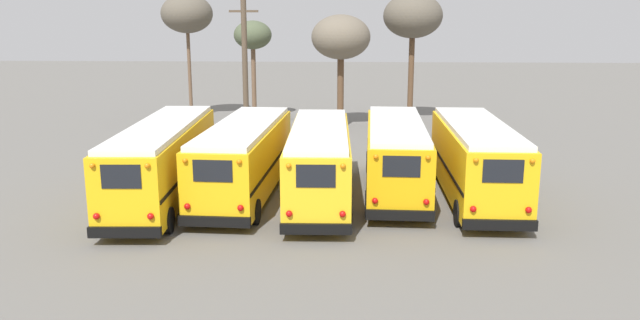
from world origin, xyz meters
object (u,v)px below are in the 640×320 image
Objects in this scene: school_bus_1 at (244,157)px; school_bus_2 at (319,161)px; utility_pole at (245,64)px; school_bus_0 at (163,159)px; bare_tree_1 at (341,38)px; bare_tree_0 at (413,17)px; school_bus_3 at (396,154)px; school_bus_4 at (475,159)px; bare_tree_2 at (253,37)px; bare_tree_3 at (187,14)px.

school_bus_2 reaches higher than school_bus_1.
school_bus_1 is 14.36m from utility_pole.
school_bus_1 is at bearing 166.98° from school_bus_2.
bare_tree_1 is (6.89, 17.33, 4.25)m from school_bus_0.
bare_tree_0 is at bearing 24.04° from utility_pole.
utility_pole is 0.98× the size of bare_tree_0.
school_bus_4 reaches higher than school_bus_3.
school_bus_2 is 21.55m from bare_tree_2.
bare_tree_0 is at bearing -4.43° from bare_tree_2.
school_bus_0 is 1.47× the size of bare_tree_1.
bare_tree_0 reaches higher than school_bus_2.
school_bus_2 is 1.14× the size of utility_pole.
bare_tree_2 is (-2.56, 19.60, 4.29)m from school_bus_1.
school_bus_1 is at bearing -69.84° from bare_tree_3.
school_bus_3 is at bearing 164.60° from school_bus_4.
school_bus_2 is at bearing -13.02° from school_bus_1.
school_bus_0 is at bearing -170.83° from school_bus_3.
school_bus_1 is at bearing -174.03° from school_bus_3.
school_bus_4 is 1.08× the size of bare_tree_3.
school_bus_3 is at bearing -97.19° from bare_tree_0.
school_bus_0 is at bearing -164.63° from school_bus_1.
utility_pole is 6.64m from bare_tree_1.
school_bus_4 is 23.56m from bare_tree_2.
school_bus_3 is 16.57m from bare_tree_1.
school_bus_4 is (6.32, 0.52, 0.05)m from school_bus_2.
school_bus_3 is 3.28m from school_bus_4.
utility_pole reaches higher than school_bus_0.
utility_pole is 1.16× the size of bare_tree_1.
school_bus_1 is 1.37× the size of bare_tree_1.
bare_tree_0 reaches higher than school_bus_4.
bare_tree_2 is 0.79× the size of bare_tree_3.
bare_tree_2 reaches higher than school_bus_0.
bare_tree_3 is at bearing 101.23° from school_bus_0.
school_bus_1 is 3.24m from school_bus_2.
school_bus_2 is 6.34m from school_bus_4.
bare_tree_0 is (11.75, 19.60, 5.61)m from school_bus_0.
school_bus_3 is 21.35m from bare_tree_2.
school_bus_0 reaches higher than school_bus_1.
school_bus_3 is at bearing -80.71° from bare_tree_1.
school_bus_2 is 1.33× the size of bare_tree_1.
school_bus_4 is (9.47, -0.21, 0.06)m from school_bus_1.
school_bus_3 is at bearing 9.17° from school_bus_0.
school_bus_1 is at bearing -114.65° from bare_tree_0.
school_bus_3 is at bearing -57.22° from utility_pole.
school_bus_2 is at bearing -105.61° from bare_tree_0.
school_bus_2 is at bearing -91.91° from bare_tree_1.
school_bus_2 is at bearing -175.28° from school_bus_4.
school_bus_3 is 24.13m from bare_tree_3.
bare_tree_3 reaches higher than bare_tree_0.
school_bus_4 is 1.36× the size of bare_tree_2.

